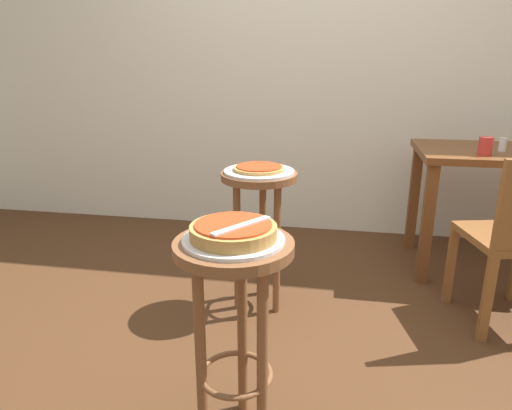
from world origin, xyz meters
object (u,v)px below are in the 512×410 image
pizza_foreground (233,231)px  stool_middle (259,210)px  pizza_middle (259,168)px  cup_near_edge (485,146)px  serving_plate_middle (259,171)px  stool_foreground (234,298)px  serving_plate_foreground (233,240)px  dining_table (494,173)px  condiment_shaker (503,145)px  pizza_server_knife (242,226)px

pizza_foreground → stool_middle: 0.91m
pizza_middle → cup_near_edge: 1.26m
serving_plate_middle → pizza_middle: (0.00, 0.00, 0.02)m
stool_foreground → serving_plate_foreground: 0.20m
serving_plate_middle → pizza_middle: pizza_middle is taller
stool_foreground → stool_middle: bearing=94.8°
pizza_foreground → stool_foreground: bearing=76.0°
serving_plate_middle → dining_table: size_ratio=0.39×
cup_near_edge → stool_middle: bearing=-156.4°
cup_near_edge → condiment_shaker: 0.19m
serving_plate_middle → cup_near_edge: size_ratio=3.43×
stool_middle → cup_near_edge: 1.28m
pizza_foreground → serving_plate_middle: bearing=94.8°
stool_middle → cup_near_edge: bearing=23.6°
pizza_middle → dining_table: 1.45m
stool_foreground → pizza_foreground: size_ratio=2.70×
pizza_foreground → pizza_server_knife: pizza_server_knife is taller
dining_table → pizza_server_knife: 1.98m
serving_plate_foreground → dining_table: size_ratio=0.36×
pizza_foreground → condiment_shaker: (1.21, 1.52, 0.03)m
pizza_middle → condiment_shaker: 1.43m
serving_plate_foreground → pizza_foreground: size_ratio=1.18×
pizza_foreground → cup_near_edge: cup_near_edge is taller
stool_foreground → pizza_middle: bearing=94.8°
serving_plate_middle → condiment_shaker: size_ratio=4.53×
pizza_foreground → pizza_server_knife: size_ratio=1.20×
stool_foreground → stool_middle: same height
serving_plate_middle → pizza_server_knife: size_ratio=1.55×
serving_plate_foreground → pizza_foreground: 0.03m
condiment_shaker → dining_table: bearing=100.9°
dining_table → serving_plate_middle: bearing=-151.7°
serving_plate_foreground → pizza_server_knife: pizza_server_knife is taller
stool_foreground → condiment_shaker: size_ratio=9.47×
stool_foreground → condiment_shaker: 1.96m
stool_foreground → pizza_server_knife: 0.25m
stool_middle → pizza_middle: bearing=90.0°
serving_plate_foreground → cup_near_edge: 1.76m
dining_table → pizza_server_knife: bearing=-126.3°
stool_foreground → pizza_server_knife: pizza_server_knife is taller
stool_foreground → cup_near_edge: (1.08, 1.39, 0.27)m
pizza_middle → pizza_foreground: bearing=-85.2°
serving_plate_foreground → pizza_foreground: bearing=-104.0°
stool_middle → serving_plate_middle: bearing=90.0°
pizza_server_knife → condiment_shaker: bearing=-1.5°
stool_foreground → pizza_foreground: 0.23m
serving_plate_middle → condiment_shaker: condiment_shaker is taller
stool_foreground → dining_table: dining_table is taller
stool_foreground → stool_middle: (-0.07, 0.88, 0.00)m
serving_plate_foreground → condiment_shaker: size_ratio=4.14×
stool_foreground → pizza_foreground: pizza_foreground is taller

